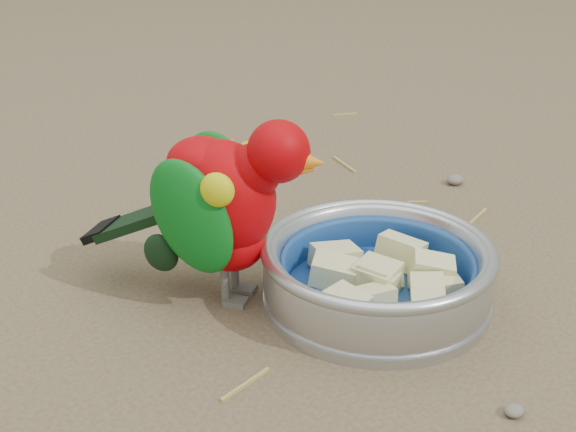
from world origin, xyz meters
TOP-DOWN VIEW (x-y plane):
  - ground at (0.00, 0.00)m, footprint 60.00×60.00m
  - food_bowl at (0.07, -0.01)m, footprint 0.21×0.21m
  - bowl_wall at (0.07, -0.01)m, footprint 0.21×0.21m
  - fruit_wedges at (0.07, -0.01)m, footprint 0.13×0.13m
  - lory_parrot at (-0.03, 0.09)m, footprint 0.21×0.23m
  - ground_debris at (0.02, 0.01)m, footprint 0.90×0.80m

SIDE VIEW (x-z plane):
  - ground at x=0.00m, z-range 0.00..0.00m
  - ground_debris at x=0.02m, z-range 0.00..0.01m
  - food_bowl at x=0.07m, z-range 0.00..0.02m
  - fruit_wedges at x=0.07m, z-range 0.02..0.05m
  - bowl_wall at x=0.07m, z-range 0.02..0.06m
  - lory_parrot at x=-0.03m, z-range 0.00..0.17m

